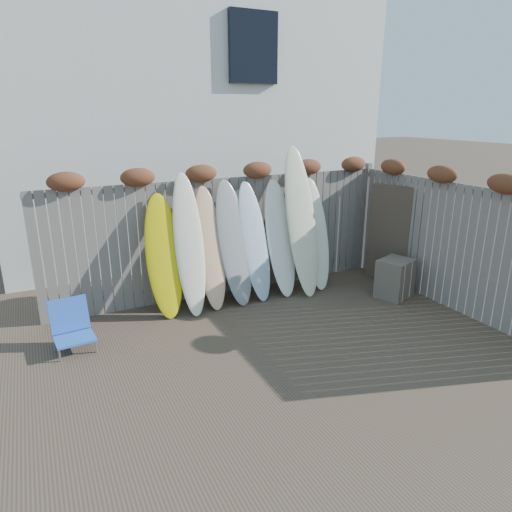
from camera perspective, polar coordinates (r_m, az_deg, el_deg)
name	(u,v)px	position (r m, az deg, el deg)	size (l,w,h in m)	color
ground	(296,353)	(6.17, 5.05, -11.96)	(80.00, 80.00, 0.00)	#493A2D
back_fence	(228,226)	(7.76, -3.51, 3.75)	(6.05, 0.28, 2.24)	slate
right_fence	(454,238)	(7.80, 23.48, 2.06)	(0.28, 4.40, 2.24)	slate
house	(176,104)	(11.55, -9.95, 18.19)	(8.50, 5.50, 6.33)	silver
beach_chair	(72,326)	(6.62, -22.04, -8.15)	(0.54, 0.57, 0.66)	blue
wooden_crate	(395,278)	(8.12, 16.98, -2.68)	(0.56, 0.47, 0.66)	brown
lattice_panel	(400,237)	(8.53, 17.55, 2.29)	(0.05, 1.20, 1.81)	brown
surfboard_0	(164,256)	(7.10, -11.46, 0.00)	(0.54, 0.07, 1.94)	#E0CC06
surfboard_1	(189,244)	(7.12, -8.36, 1.44)	(0.45, 0.07, 2.24)	white
surfboard_2	(210,248)	(7.29, -5.78, 0.97)	(0.46, 0.07, 2.00)	#FCA17F
surfboard_3	(234,243)	(7.42, -2.78, 1.66)	(0.55, 0.07, 2.08)	gray
surfboard_4	(254,241)	(7.59, -0.20, 1.84)	(0.49, 0.07, 2.03)	#A8BED1
surfboard_5	(280,238)	(7.80, 3.05, 2.27)	(0.50, 0.07, 2.03)	white
surfboard_6	(301,221)	(7.84, 5.70, 4.32)	(0.53, 0.07, 2.60)	beige
surfboard_7	(315,234)	(8.16, 7.43, 2.74)	(0.49, 0.07, 2.01)	white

